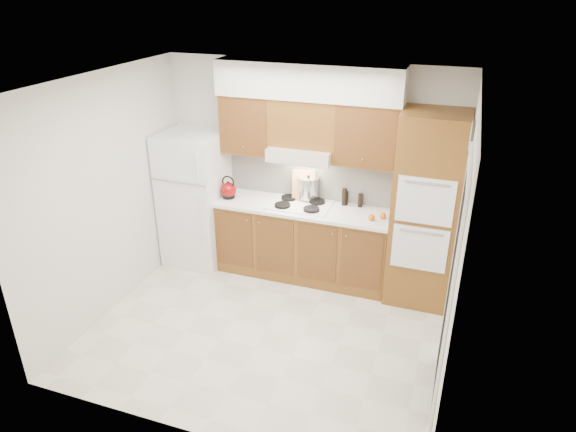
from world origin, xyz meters
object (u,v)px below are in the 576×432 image
(fridge, at_px, (196,199))
(oven_cabinet, at_px, (426,211))
(stock_pot, at_px, (308,188))
(kettle, at_px, (228,190))

(fridge, relative_size, oven_cabinet, 0.78)
(fridge, distance_m, stock_pot, 1.47)
(oven_cabinet, height_order, kettle, oven_cabinet)
(kettle, bearing_deg, stock_pot, 15.04)
(oven_cabinet, xyz_separation_m, kettle, (-2.37, -0.04, -0.05))
(oven_cabinet, relative_size, stock_pot, 8.56)
(fridge, xyz_separation_m, oven_cabinet, (2.85, 0.03, 0.24))
(oven_cabinet, distance_m, kettle, 2.37)
(kettle, height_order, stock_pot, stock_pot)
(fridge, relative_size, kettle, 8.96)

